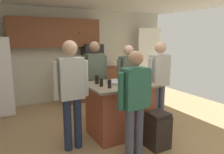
{
  "coord_description": "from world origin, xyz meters",
  "views": [
    {
      "loc": [
        -1.79,
        -3.11,
        1.82
      ],
      "look_at": [
        0.11,
        0.4,
        1.05
      ],
      "focal_mm": 33.48,
      "sensor_mm": 36.0,
      "label": 1
    }
  ],
  "objects_px": {
    "trash_bin": "(157,130)",
    "glass_pilsner": "(110,84)",
    "microwave_over_range": "(92,50)",
    "mug_ceramic_white": "(131,82)",
    "person_guest_left": "(128,77)",
    "person_guest_right": "(135,98)",
    "person_host_foreground": "(71,88)",
    "glass_stout_tall": "(142,80)",
    "person_elder_center": "(95,76)",
    "glass_short_whisky": "(101,82)",
    "kitchen_island": "(120,109)",
    "serving_tray": "(120,82)",
    "tumbler_amber": "(97,80)",
    "mug_blue_stoneware": "(120,84)",
    "person_guest_by_door": "(159,78)"
  },
  "relations": [
    {
      "from": "person_elder_center",
      "to": "serving_tray",
      "type": "bearing_deg",
      "value": 3.15
    },
    {
      "from": "microwave_over_range",
      "to": "tumbler_amber",
      "type": "xyz_separation_m",
      "value": [
        -0.86,
        -2.21,
        -0.39
      ]
    },
    {
      "from": "person_elder_center",
      "to": "glass_pilsner",
      "type": "relative_size",
      "value": 12.04
    },
    {
      "from": "trash_bin",
      "to": "microwave_over_range",
      "type": "bearing_deg",
      "value": 86.47
    },
    {
      "from": "microwave_over_range",
      "to": "person_host_foreground",
      "type": "relative_size",
      "value": 0.32
    },
    {
      "from": "person_elder_center",
      "to": "person_guest_left",
      "type": "distance_m",
      "value": 0.76
    },
    {
      "from": "kitchen_island",
      "to": "serving_tray",
      "type": "height_order",
      "value": "serving_tray"
    },
    {
      "from": "person_host_foreground",
      "to": "person_elder_center",
      "type": "bearing_deg",
      "value": 42.03
    },
    {
      "from": "person_elder_center",
      "to": "serving_tray",
      "type": "height_order",
      "value": "person_elder_center"
    },
    {
      "from": "person_guest_right",
      "to": "glass_short_whisky",
      "type": "bearing_deg",
      "value": 27.99
    },
    {
      "from": "glass_pilsner",
      "to": "kitchen_island",
      "type": "bearing_deg",
      "value": 32.49
    },
    {
      "from": "person_guest_right",
      "to": "tumbler_amber",
      "type": "xyz_separation_m",
      "value": [
        -0.17,
        0.97,
        0.12
      ]
    },
    {
      "from": "trash_bin",
      "to": "glass_pilsner",
      "type": "bearing_deg",
      "value": 139.47
    },
    {
      "from": "microwave_over_range",
      "to": "glass_pilsner",
      "type": "xyz_separation_m",
      "value": [
        -0.81,
        -2.61,
        -0.4
      ]
    },
    {
      "from": "person_elder_center",
      "to": "person_guest_right",
      "type": "distance_m",
      "value": 1.58
    },
    {
      "from": "kitchen_island",
      "to": "person_guest_right",
      "type": "xyz_separation_m",
      "value": [
        -0.2,
        -0.78,
        0.44
      ]
    },
    {
      "from": "mug_blue_stoneware",
      "to": "mug_ceramic_white",
      "type": "bearing_deg",
      "value": 4.43
    },
    {
      "from": "microwave_over_range",
      "to": "trash_bin",
      "type": "relative_size",
      "value": 0.92
    },
    {
      "from": "person_elder_center",
      "to": "glass_short_whisky",
      "type": "relative_size",
      "value": 12.86
    },
    {
      "from": "microwave_over_range",
      "to": "mug_ceramic_white",
      "type": "relative_size",
      "value": 4.52
    },
    {
      "from": "glass_short_whisky",
      "to": "serving_tray",
      "type": "relative_size",
      "value": 0.31
    },
    {
      "from": "person_elder_center",
      "to": "glass_short_whisky",
      "type": "height_order",
      "value": "person_elder_center"
    },
    {
      "from": "microwave_over_range",
      "to": "person_elder_center",
      "type": "bearing_deg",
      "value": -111.57
    },
    {
      "from": "person_guest_right",
      "to": "glass_pilsner",
      "type": "bearing_deg",
      "value": 25.98
    },
    {
      "from": "person_host_foreground",
      "to": "person_guest_left",
      "type": "height_order",
      "value": "person_host_foreground"
    },
    {
      "from": "microwave_over_range",
      "to": "glass_short_whisky",
      "type": "relative_size",
      "value": 4.17
    },
    {
      "from": "person_guest_by_door",
      "to": "glass_short_whisky",
      "type": "bearing_deg",
      "value": 0.55
    },
    {
      "from": "mug_ceramic_white",
      "to": "glass_pilsner",
      "type": "relative_size",
      "value": 0.86
    },
    {
      "from": "kitchen_island",
      "to": "trash_bin",
      "type": "bearing_deg",
      "value": -67.96
    },
    {
      "from": "trash_bin",
      "to": "person_host_foreground",
      "type": "bearing_deg",
      "value": 153.2
    },
    {
      "from": "person_guest_right",
      "to": "mug_ceramic_white",
      "type": "distance_m",
      "value": 0.68
    },
    {
      "from": "person_elder_center",
      "to": "tumbler_amber",
      "type": "relative_size",
      "value": 11.2
    },
    {
      "from": "person_guest_right",
      "to": "kitchen_island",
      "type": "bearing_deg",
      "value": -0.0
    },
    {
      "from": "person_guest_by_door",
      "to": "trash_bin",
      "type": "relative_size",
      "value": 2.82
    },
    {
      "from": "glass_pilsner",
      "to": "glass_stout_tall",
      "type": "bearing_deg",
      "value": -3.88
    },
    {
      "from": "glass_pilsner",
      "to": "person_guest_right",
      "type": "bearing_deg",
      "value": -78.67
    },
    {
      "from": "person_guest_left",
      "to": "person_guest_right",
      "type": "height_order",
      "value": "person_guest_left"
    },
    {
      "from": "person_elder_center",
      "to": "person_guest_by_door",
      "type": "xyz_separation_m",
      "value": [
        1.1,
        -0.77,
        -0.01
      ]
    },
    {
      "from": "tumbler_amber",
      "to": "trash_bin",
      "type": "bearing_deg",
      "value": -54.12
    },
    {
      "from": "person_guest_right",
      "to": "mug_blue_stoneware",
      "type": "relative_size",
      "value": 13.16
    },
    {
      "from": "person_elder_center",
      "to": "person_guest_right",
      "type": "height_order",
      "value": "person_elder_center"
    },
    {
      "from": "microwave_over_range",
      "to": "glass_stout_tall",
      "type": "height_order",
      "value": "microwave_over_range"
    },
    {
      "from": "tumbler_amber",
      "to": "person_guest_right",
      "type": "bearing_deg",
      "value": -80.29
    },
    {
      "from": "serving_tray",
      "to": "glass_stout_tall",
      "type": "bearing_deg",
      "value": -46.04
    },
    {
      "from": "person_guest_by_door",
      "to": "mug_ceramic_white",
      "type": "height_order",
      "value": "person_guest_by_door"
    },
    {
      "from": "microwave_over_range",
      "to": "glass_short_whisky",
      "type": "height_order",
      "value": "microwave_over_range"
    },
    {
      "from": "person_host_foreground",
      "to": "glass_stout_tall",
      "type": "bearing_deg",
      "value": -12.76
    },
    {
      "from": "kitchen_island",
      "to": "person_host_foreground",
      "type": "relative_size",
      "value": 0.68
    },
    {
      "from": "kitchen_island",
      "to": "glass_pilsner",
      "type": "height_order",
      "value": "glass_pilsner"
    },
    {
      "from": "mug_blue_stoneware",
      "to": "glass_stout_tall",
      "type": "distance_m",
      "value": 0.44
    }
  ]
}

